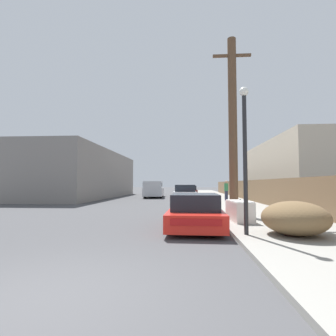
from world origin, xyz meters
TOP-DOWN VIEW (x-y plane):
  - ground_plane at (0.00, 0.00)m, footprint 220.00×220.00m
  - sidewalk_curb at (5.30, 23.50)m, footprint 4.20×63.00m
  - discarded_fridge at (3.90, 6.90)m, footprint 0.81×1.76m
  - parked_sports_car_red at (2.18, 6.02)m, footprint 1.90×4.73m
  - car_parked_mid at (1.76, 18.97)m, footprint 1.92×4.40m
  - car_parked_far at (2.29, 28.72)m, footprint 1.74×4.27m
  - pickup_truck at (-1.75, 25.55)m, footprint 2.29×5.91m
  - utility_pole at (4.06, 8.96)m, footprint 1.80×0.40m
  - street_lamp at (3.54, 4.15)m, footprint 0.26×0.26m
  - brush_pile at (4.87, 4.17)m, footprint 1.77×1.95m
  - wooden_fence at (7.25, 20.27)m, footprint 0.08×42.00m
  - building_left_block at (-9.74, 25.78)m, footprint 7.00×20.52m
  - building_right_house at (12.21, 22.41)m, footprint 6.00×16.43m
  - pedestrian at (5.26, 19.25)m, footprint 0.34×0.34m

SIDE VIEW (x-z plane):
  - ground_plane at x=0.00m, z-range 0.00..0.00m
  - sidewalk_curb at x=5.30m, z-range 0.00..0.12m
  - discarded_fridge at x=3.90m, z-range 0.11..0.89m
  - parked_sports_car_red at x=2.18m, z-range -0.05..1.13m
  - brush_pile at x=4.87m, z-range 0.12..1.05m
  - car_parked_far at x=2.29m, z-range -0.04..1.27m
  - car_parked_mid at x=1.76m, z-range -0.05..1.40m
  - pickup_truck at x=-1.75m, z-range 0.00..1.79m
  - wooden_fence at x=7.25m, z-range 0.12..1.83m
  - pedestrian at x=5.26m, z-range 0.14..1.83m
  - building_left_block at x=-9.74m, z-range 0.00..5.14m
  - street_lamp at x=3.54m, z-range 0.49..4.68m
  - building_right_house at x=12.21m, z-range 0.00..5.45m
  - utility_pole at x=4.06m, z-range 0.18..8.54m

